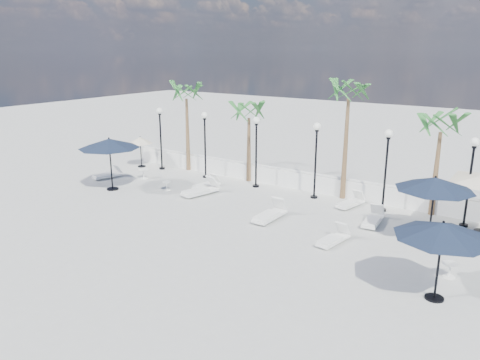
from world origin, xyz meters
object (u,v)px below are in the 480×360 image
Objects in this scene: lounger_6 at (333,238)px; lounger_2 at (207,184)px; lounger_1 at (201,190)px; parasol_navy_left at (109,144)px; lounger_4 at (373,219)px; parasol_navy_mid at (435,184)px; parasol_cream_small at (140,141)px; lounger_3 at (351,202)px; parasol_navy_right at (443,231)px; lounger_0 at (107,175)px; lounger_5 at (270,214)px.

lounger_2 is at bearing 168.82° from lounger_6.
lounger_1 is 0.68× the size of parasol_navy_left.
lounger_4 is 0.58× the size of parasol_navy_left.
lounger_1 is 0.73× the size of parasol_navy_mid.
lounger_6 is at bearing -16.71° from parasol_cream_small.
lounger_4 is at bearing -32.89° from lounger_3.
parasol_navy_right is 1.42× the size of parasol_cream_small.
lounger_0 is at bearing -176.99° from lounger_6.
lounger_0 is 0.60× the size of parasol_navy_mid.
lounger_5 is at bearing -158.65° from lounger_4.
parasol_navy_mid is at bearing 46.35° from lounger_6.
parasol_navy_right is (19.00, -3.62, 2.01)m from lounger_0.
lounger_0 reaches higher than lounger_2.
lounger_1 is at bearing -179.65° from lounger_4.
lounger_5 is 0.74× the size of parasol_navy_right.
lounger_1 is (6.55, 0.54, 0.05)m from lounger_0.
lounger_6 is at bearing 152.80° from parasol_navy_right.
lounger_1 is at bearing 175.00° from lounger_6.
parasol_navy_mid reaches higher than lounger_1.
parasol_cream_small is at bearing 163.15° from lounger_5.
lounger_2 is at bearing 127.30° from lounger_1.
lounger_5 reaches higher than lounger_0.
lounger_6 is at bearing -142.28° from parasol_navy_mid.
lounger_2 is 14.14m from parasol_navy_right.
parasol_navy_right is (1.22, -4.50, -0.13)m from parasol_navy_mid.
lounger_4 is 3.28m from parasol_navy_mid.
lounger_0 is at bearing -155.04° from lounger_3.
lounger_6 is 0.63× the size of parasol_navy_right.
parasol_cream_small reaches higher than lounger_5.
parasol_navy_left reaches higher than parasol_navy_mid.
lounger_5 is at bearing 0.74° from lounger_1.
lounger_6 is at bearing -106.83° from lounger_4.
parasol_navy_left is 15.91m from parasol_navy_mid.
lounger_3 reaches higher than lounger_2.
lounger_1 is 0.78× the size of parasol_navy_right.
lounger_3 is at bearing 128.28° from parasol_navy_right.
parasol_navy_right is 20.51m from parasol_cream_small.
parasol_navy_left reaches higher than lounger_2.
lounger_3 is 0.56× the size of parasol_navy_left.
lounger_5 is 3.50m from lounger_6.
lounger_1 reaches higher than lounger_4.
lounger_1 is 5.41m from parasol_navy_left.
lounger_2 is at bearing 37.30° from parasol_navy_left.
lounger_4 is 2.95m from lounger_6.
lounger_6 is at bearing -0.33° from parasol_navy_left.
parasol_navy_mid is at bearing 5.16° from lounger_2.
lounger_5 is 0.64× the size of parasol_navy_left.
parasol_navy_mid reaches higher than parasol_navy_right.
parasol_cream_small is (-14.05, -0.02, 1.48)m from lounger_3.
lounger_1 is 1.06× the size of lounger_5.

